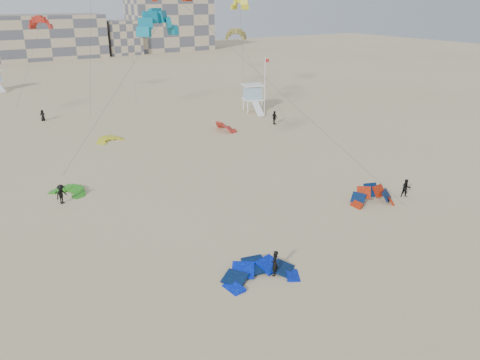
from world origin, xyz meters
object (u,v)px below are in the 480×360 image
kite_ground_blue (261,278)px  lifeguard_tower_near (253,98)px  kite_ground_orange (372,204)px  kitesurfer_main (275,263)px

kite_ground_blue → lifeguard_tower_near: size_ratio=0.83×
kite_ground_orange → kitesurfer_main: bearing=-143.8°
kitesurfer_main → lifeguard_tower_near: bearing=-161.3°
kite_ground_blue → kite_ground_orange: size_ratio=1.27×
kitesurfer_main → lifeguard_tower_near: (23.77, 39.55, 1.19)m
kite_ground_blue → lifeguard_tower_near: bearing=68.5°
kite_ground_orange → lifeguard_tower_near: (10.17, 34.89, 2.06)m
kite_ground_blue → kite_ground_orange: bearing=27.8°
kite_ground_blue → lifeguard_tower_near: 46.53m
kite_ground_orange → kitesurfer_main: 14.40m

